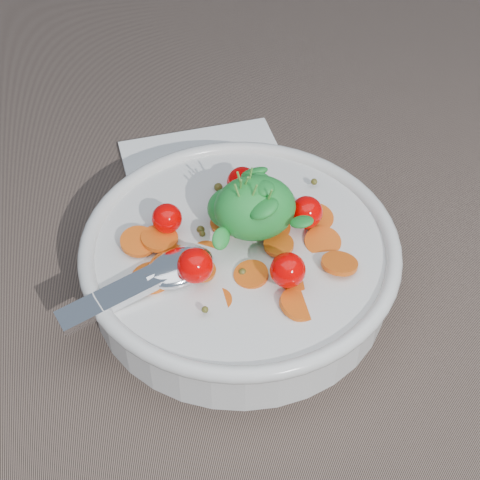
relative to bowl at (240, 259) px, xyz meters
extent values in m
plane|color=#6F5B4F|center=(-0.02, -0.03, -0.03)|extent=(6.00, 6.00, 0.00)
cylinder|color=silver|center=(0.00, 0.00, -0.01)|extent=(0.22, 0.22, 0.04)
torus|color=silver|center=(0.00, 0.00, 0.02)|extent=(0.23, 0.23, 0.01)
cylinder|color=silver|center=(0.00, 0.00, -0.02)|extent=(0.11, 0.11, 0.01)
cylinder|color=brown|center=(0.00, 0.00, -0.01)|extent=(0.20, 0.20, 0.03)
cylinder|color=orange|center=(0.03, -0.01, 0.02)|extent=(0.03, 0.03, 0.01)
cylinder|color=orange|center=(0.01, 0.02, 0.02)|extent=(0.03, 0.03, 0.01)
cylinder|color=orange|center=(0.06, -0.04, 0.02)|extent=(0.03, 0.03, 0.01)
cylinder|color=orange|center=(0.03, -0.06, 0.02)|extent=(0.04, 0.04, 0.02)
cylinder|color=orange|center=(-0.03, -0.02, 0.02)|extent=(0.03, 0.03, 0.01)
cylinder|color=orange|center=(-0.03, 0.00, 0.01)|extent=(0.03, 0.03, 0.01)
cylinder|color=orange|center=(-0.06, 0.01, 0.02)|extent=(0.03, 0.03, 0.01)
cylinder|color=orange|center=(-0.01, 0.02, 0.02)|extent=(0.03, 0.03, 0.01)
cylinder|color=orange|center=(0.00, -0.03, 0.02)|extent=(0.03, 0.03, 0.01)
cylinder|color=orange|center=(-0.07, -0.02, 0.02)|extent=(0.04, 0.04, 0.00)
cylinder|color=orange|center=(0.06, 0.01, 0.02)|extent=(0.04, 0.04, 0.01)
cylinder|color=orange|center=(-0.06, -0.01, 0.02)|extent=(0.04, 0.04, 0.01)
cylinder|color=orange|center=(0.02, 0.06, 0.02)|extent=(0.03, 0.03, 0.01)
cylinder|color=orange|center=(-0.07, 0.01, 0.02)|extent=(0.03, 0.03, 0.01)
cylinder|color=orange|center=(-0.03, -0.05, 0.01)|extent=(0.03, 0.03, 0.01)
cylinder|color=orange|center=(0.03, 0.01, 0.02)|extent=(0.03, 0.03, 0.01)
cylinder|color=orange|center=(0.03, -0.04, 0.01)|extent=(0.03, 0.03, 0.01)
cylinder|color=orange|center=(-0.05, 0.00, 0.02)|extent=(0.03, 0.03, 0.01)
cylinder|color=orange|center=(0.01, 0.03, 0.02)|extent=(0.03, 0.03, 0.01)
cylinder|color=orange|center=(0.06, -0.01, 0.02)|extent=(0.03, 0.03, 0.01)
cylinder|color=orange|center=(0.02, 0.01, 0.02)|extent=(0.02, 0.02, 0.01)
sphere|color=#504C1A|center=(0.03, 0.05, 0.02)|extent=(0.01, 0.01, 0.01)
sphere|color=#504C1A|center=(0.02, 0.05, 0.02)|extent=(0.01, 0.01, 0.01)
sphere|color=#504C1A|center=(0.07, 0.05, 0.02)|extent=(0.01, 0.01, 0.01)
sphere|color=#504C1A|center=(0.02, 0.05, 0.02)|extent=(0.00, 0.00, 0.00)
sphere|color=#504C1A|center=(-0.07, 0.02, 0.02)|extent=(0.01, 0.01, 0.01)
sphere|color=#504C1A|center=(0.00, -0.03, 0.02)|extent=(0.01, 0.01, 0.01)
sphere|color=#504C1A|center=(0.02, 0.03, 0.02)|extent=(0.00, 0.00, 0.00)
sphere|color=#504C1A|center=(0.05, 0.03, 0.02)|extent=(0.01, 0.01, 0.01)
sphere|color=#504C1A|center=(0.00, 0.06, 0.02)|extent=(0.01, 0.01, 0.01)
sphere|color=#504C1A|center=(-0.02, 0.02, 0.02)|extent=(0.00, 0.00, 0.00)
sphere|color=#504C1A|center=(-0.03, 0.02, 0.02)|extent=(0.01, 0.01, 0.01)
sphere|color=#504C1A|center=(-0.04, -0.06, 0.02)|extent=(0.00, 0.00, 0.00)
sphere|color=#DB0000|center=(0.05, 0.01, 0.03)|extent=(0.02, 0.02, 0.02)
sphere|color=#DB0000|center=(0.01, 0.05, 0.03)|extent=(0.02, 0.02, 0.02)
sphere|color=#DB0000|center=(-0.05, 0.02, 0.03)|extent=(0.02, 0.02, 0.02)
sphere|color=#DB0000|center=(-0.04, -0.03, 0.03)|extent=(0.02, 0.02, 0.02)
sphere|color=#DB0000|center=(0.02, -0.04, 0.03)|extent=(0.02, 0.02, 0.02)
ellipsoid|color=green|center=(0.01, 0.01, 0.04)|extent=(0.06, 0.05, 0.04)
ellipsoid|color=green|center=(0.00, 0.02, 0.04)|extent=(0.03, 0.03, 0.03)
ellipsoid|color=green|center=(0.03, 0.01, 0.04)|extent=(0.02, 0.02, 0.02)
ellipsoid|color=green|center=(0.01, 0.01, 0.05)|extent=(0.02, 0.02, 0.01)
ellipsoid|color=green|center=(0.04, -0.02, 0.05)|extent=(0.02, 0.02, 0.01)
ellipsoid|color=green|center=(0.02, 0.01, 0.06)|extent=(0.02, 0.02, 0.01)
ellipsoid|color=green|center=(0.03, 0.02, 0.04)|extent=(0.03, 0.03, 0.02)
ellipsoid|color=green|center=(0.03, 0.02, 0.04)|extent=(0.02, 0.02, 0.02)
ellipsoid|color=green|center=(0.02, 0.01, 0.05)|extent=(0.02, 0.02, 0.02)
ellipsoid|color=green|center=(0.01, 0.01, 0.06)|extent=(0.03, 0.03, 0.01)
ellipsoid|color=green|center=(0.01, 0.01, 0.06)|extent=(0.03, 0.03, 0.01)
ellipsoid|color=green|center=(0.01, 0.01, 0.06)|extent=(0.02, 0.02, 0.01)
ellipsoid|color=green|center=(0.02, 0.04, 0.05)|extent=(0.03, 0.02, 0.02)
ellipsoid|color=green|center=(-0.02, -0.01, 0.04)|extent=(0.02, 0.02, 0.02)
ellipsoid|color=green|center=(0.02, 0.01, 0.06)|extent=(0.02, 0.02, 0.01)
ellipsoid|color=green|center=(0.02, 0.02, 0.05)|extent=(0.02, 0.02, 0.01)
ellipsoid|color=green|center=(0.01, -0.01, 0.06)|extent=(0.03, 0.03, 0.02)
ellipsoid|color=green|center=(0.03, 0.00, 0.05)|extent=(0.02, 0.03, 0.02)
ellipsoid|color=green|center=(0.03, 0.01, 0.05)|extent=(0.02, 0.02, 0.01)
ellipsoid|color=green|center=(0.01, 0.01, 0.05)|extent=(0.03, 0.03, 0.02)
ellipsoid|color=green|center=(0.02, 0.00, 0.05)|extent=(0.02, 0.02, 0.01)
cylinder|color=#4C8C33|center=(0.00, 0.01, 0.05)|extent=(0.00, 0.01, 0.04)
cylinder|color=#4C8C33|center=(0.01, 0.02, 0.05)|extent=(0.01, 0.00, 0.04)
cylinder|color=#4C8C33|center=(0.01, 0.02, 0.05)|extent=(0.01, 0.01, 0.04)
cylinder|color=#4C8C33|center=(0.00, 0.01, 0.05)|extent=(0.01, 0.01, 0.04)
cylinder|color=#4C8C33|center=(0.02, 0.00, 0.05)|extent=(0.01, 0.01, 0.04)
cylinder|color=#4C8C33|center=(0.00, 0.00, 0.05)|extent=(0.01, 0.01, 0.04)
cylinder|color=#4C8C33|center=(0.01, 0.00, 0.05)|extent=(0.01, 0.00, 0.04)
ellipsoid|color=silver|center=(-0.05, -0.02, 0.02)|extent=(0.06, 0.05, 0.02)
cube|color=silver|center=(-0.09, -0.03, 0.02)|extent=(0.10, 0.05, 0.01)
cylinder|color=silver|center=(-0.06, -0.02, 0.02)|extent=(0.02, 0.01, 0.01)
cube|color=white|center=(0.00, 0.13, -0.02)|extent=(0.15, 0.13, 0.01)
camera|label=1|loc=(-0.08, -0.36, 0.40)|focal=55.00mm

